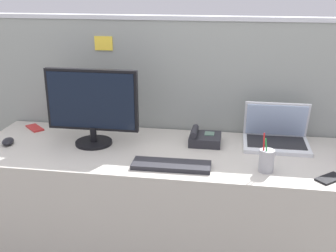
{
  "coord_description": "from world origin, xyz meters",
  "views": [
    {
      "loc": [
        0.33,
        -2.01,
        1.59
      ],
      "look_at": [
        0.0,
        0.05,
        0.85
      ],
      "focal_mm": 44.57,
      "sensor_mm": 36.0,
      "label": 1
    }
  ],
  "objects_px": {
    "keyboard_main": "(171,165)",
    "pen_cup": "(266,160)",
    "desktop_monitor": "(92,105)",
    "cell_phone_red_case": "(35,128)",
    "laptop": "(276,135)",
    "computer_mouse_right_hand": "(8,141)",
    "desk_phone": "(204,138)",
    "cell_phone_black_slab": "(330,178)"
  },
  "relations": [
    {
      "from": "laptop",
      "to": "desk_phone",
      "type": "xyz_separation_m",
      "value": [
        -0.39,
        -0.06,
        -0.02
      ]
    },
    {
      "from": "desk_phone",
      "to": "keyboard_main",
      "type": "distance_m",
      "value": 0.36
    },
    {
      "from": "cell_phone_red_case",
      "to": "computer_mouse_right_hand",
      "type": "bearing_deg",
      "value": -144.27
    },
    {
      "from": "desktop_monitor",
      "to": "keyboard_main",
      "type": "relative_size",
      "value": 1.33
    },
    {
      "from": "keyboard_main",
      "to": "desk_phone",
      "type": "bearing_deg",
      "value": 67.66
    },
    {
      "from": "keyboard_main",
      "to": "pen_cup",
      "type": "bearing_deg",
      "value": 2.57
    },
    {
      "from": "desk_phone",
      "to": "pen_cup",
      "type": "bearing_deg",
      "value": -44.07
    },
    {
      "from": "desktop_monitor",
      "to": "cell_phone_black_slab",
      "type": "distance_m",
      "value": 1.24
    },
    {
      "from": "keyboard_main",
      "to": "pen_cup",
      "type": "height_order",
      "value": "pen_cup"
    },
    {
      "from": "laptop",
      "to": "computer_mouse_right_hand",
      "type": "bearing_deg",
      "value": -170.81
    },
    {
      "from": "computer_mouse_right_hand",
      "to": "cell_phone_black_slab",
      "type": "height_order",
      "value": "computer_mouse_right_hand"
    },
    {
      "from": "desktop_monitor",
      "to": "laptop",
      "type": "distance_m",
      "value": 1.01
    },
    {
      "from": "cell_phone_black_slab",
      "to": "cell_phone_red_case",
      "type": "bearing_deg",
      "value": -146.36
    },
    {
      "from": "desktop_monitor",
      "to": "pen_cup",
      "type": "relative_size",
      "value": 2.63
    },
    {
      "from": "desktop_monitor",
      "to": "computer_mouse_right_hand",
      "type": "xyz_separation_m",
      "value": [
        -0.46,
        -0.09,
        -0.21
      ]
    },
    {
      "from": "cell_phone_red_case",
      "to": "cell_phone_black_slab",
      "type": "height_order",
      "value": "same"
    },
    {
      "from": "cell_phone_red_case",
      "to": "desktop_monitor",
      "type": "bearing_deg",
      "value": -69.35
    },
    {
      "from": "computer_mouse_right_hand",
      "to": "cell_phone_black_slab",
      "type": "xyz_separation_m",
      "value": [
        1.66,
        -0.17,
        -0.01
      ]
    },
    {
      "from": "desktop_monitor",
      "to": "cell_phone_red_case",
      "type": "xyz_separation_m",
      "value": [
        -0.43,
        0.17,
        -0.22
      ]
    },
    {
      "from": "desktop_monitor",
      "to": "cell_phone_red_case",
      "type": "relative_size",
      "value": 3.61
    },
    {
      "from": "desk_phone",
      "to": "pen_cup",
      "type": "xyz_separation_m",
      "value": [
        0.32,
        -0.31,
        0.03
      ]
    },
    {
      "from": "desk_phone",
      "to": "pen_cup",
      "type": "height_order",
      "value": "pen_cup"
    },
    {
      "from": "keyboard_main",
      "to": "computer_mouse_right_hand",
      "type": "distance_m",
      "value": 0.94
    },
    {
      "from": "desk_phone",
      "to": "cell_phone_black_slab",
      "type": "height_order",
      "value": "desk_phone"
    },
    {
      "from": "keyboard_main",
      "to": "computer_mouse_right_hand",
      "type": "relative_size",
      "value": 3.78
    },
    {
      "from": "desk_phone",
      "to": "cell_phone_black_slab",
      "type": "bearing_deg",
      "value": -29.95
    },
    {
      "from": "desktop_monitor",
      "to": "cell_phone_black_slab",
      "type": "height_order",
      "value": "desktop_monitor"
    },
    {
      "from": "laptop",
      "to": "desk_phone",
      "type": "relative_size",
      "value": 2.04
    },
    {
      "from": "laptop",
      "to": "desktop_monitor",
      "type": "bearing_deg",
      "value": -171.41
    },
    {
      "from": "laptop",
      "to": "cell_phone_black_slab",
      "type": "distance_m",
      "value": 0.46
    },
    {
      "from": "desk_phone",
      "to": "pen_cup",
      "type": "relative_size",
      "value": 0.89
    },
    {
      "from": "laptop",
      "to": "computer_mouse_right_hand",
      "type": "relative_size",
      "value": 3.48
    },
    {
      "from": "keyboard_main",
      "to": "computer_mouse_right_hand",
      "type": "bearing_deg",
      "value": 169.87
    },
    {
      "from": "laptop",
      "to": "cell_phone_red_case",
      "type": "relative_size",
      "value": 2.5
    },
    {
      "from": "computer_mouse_right_hand",
      "to": "cell_phone_black_slab",
      "type": "bearing_deg",
      "value": -23.07
    },
    {
      "from": "desk_phone",
      "to": "computer_mouse_right_hand",
      "type": "bearing_deg",
      "value": -170.55
    },
    {
      "from": "pen_cup",
      "to": "desktop_monitor",
      "type": "bearing_deg",
      "value": 166.8
    },
    {
      "from": "desk_phone",
      "to": "cell_phone_red_case",
      "type": "bearing_deg",
      "value": 175.46
    },
    {
      "from": "desktop_monitor",
      "to": "computer_mouse_right_hand",
      "type": "height_order",
      "value": "desktop_monitor"
    },
    {
      "from": "desktop_monitor",
      "to": "laptop",
      "type": "bearing_deg",
      "value": 8.59
    },
    {
      "from": "pen_cup",
      "to": "laptop",
      "type": "bearing_deg",
      "value": 78.5
    },
    {
      "from": "desk_phone",
      "to": "computer_mouse_right_hand",
      "type": "distance_m",
      "value": 1.08
    }
  ]
}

